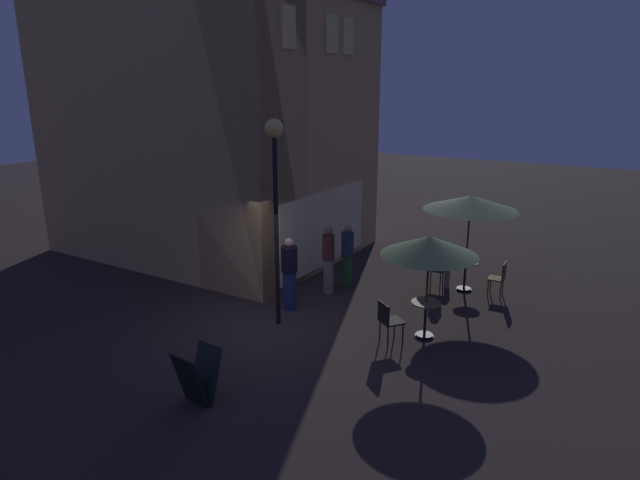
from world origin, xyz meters
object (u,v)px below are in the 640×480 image
object	(u,v)px
cafe_chair_2	(433,266)
patio_umbrella_1	(470,203)
cafe_chair_1	(500,276)
patio_umbrella_0	(429,246)
cafe_table_1	(465,272)
patron_seated_0	(439,261)
patron_standing_2	(289,274)
menu_sandwich_board	(198,376)
street_lamp_near_corner	(275,174)
cafe_chair_0	(388,319)
cafe_table_0	(426,314)
patron_standing_3	(347,256)
patron_standing_1	(328,260)

from	to	relation	value
cafe_chair_2	patio_umbrella_1	bearing A→B (deg)	0.00
cafe_chair_1	cafe_chair_2	distance (m)	1.69
patio_umbrella_0	cafe_table_1	bearing A→B (deg)	1.61
patio_umbrella_0	patron_seated_0	xyz separation A→B (m)	(3.02, 0.77, -1.29)
cafe_chair_2	patron_standing_2	bearing A→B (deg)	-132.04
menu_sandwich_board	patron_seated_0	xyz separation A→B (m)	(7.29, -1.57, 0.22)
street_lamp_near_corner	cafe_table_1	world-z (taller)	street_lamp_near_corner
patron_seated_0	cafe_chair_0	bearing A→B (deg)	-92.45
cafe_table_0	patron_seated_0	bearing A→B (deg)	14.36
cafe_chair_1	cafe_chair_2	size ratio (longest dim) A/B	1.04
patio_umbrella_0	cafe_chair_0	world-z (taller)	patio_umbrella_0
cafe_table_0	patron_standing_2	bearing A→B (deg)	94.04
cafe_table_1	patio_umbrella_1	size ratio (longest dim) A/B	0.31
patio_umbrella_1	cafe_chair_2	bearing A→B (deg)	96.10
cafe_table_0	cafe_chair_2	world-z (taller)	cafe_chair_2
cafe_chair_1	patron_standing_2	bearing A→B (deg)	36.91
cafe_chair_1	patron_standing_3	world-z (taller)	patron_standing_3
cafe_chair_2	cafe_chair_0	bearing A→B (deg)	-90.29
cafe_chair_2	patron_standing_3	distance (m)	2.28
cafe_table_1	patio_umbrella_1	bearing A→B (deg)	0.00
patio_umbrella_1	patron_standing_3	bearing A→B (deg)	114.68
cafe_chair_2	cafe_chair_1	bearing A→B (deg)	-1.60
patio_umbrella_1	cafe_chair_1	world-z (taller)	patio_umbrella_1
menu_sandwich_board	patron_seated_0	distance (m)	7.46
patio_umbrella_0	cafe_chair_0	bearing A→B (deg)	142.93
cafe_chair_2	patron_standing_1	distance (m)	2.84
cafe_table_1	cafe_chair_1	bearing A→B (deg)	-87.05
cafe_chair_1	patron_seated_0	bearing A→B (deg)	1.40
cafe_table_1	patio_umbrella_1	distance (m)	1.78
cafe_table_0	patron_standing_1	size ratio (longest dim) A/B	0.45
cafe_chair_2	patron_standing_3	xyz separation A→B (m)	(-1.18, 1.92, 0.30)
patio_umbrella_0	patron_standing_3	size ratio (longest dim) A/B	1.34
cafe_table_1	cafe_table_0	bearing A→B (deg)	-178.39
patio_umbrella_0	cafe_table_0	bearing A→B (deg)	-90.00
street_lamp_near_corner	patron_standing_3	xyz separation A→B (m)	(2.88, -0.17, -2.52)
street_lamp_near_corner	patron_standing_2	bearing A→B (deg)	16.81
patron_standing_1	cafe_chair_1	bearing A→B (deg)	-63.16
cafe_table_0	cafe_chair_2	bearing A→B (deg)	16.89
street_lamp_near_corner	menu_sandwich_board	size ratio (longest dim) A/B	4.76
cafe_table_0	patron_standing_2	distance (m)	3.28
patron_seated_0	cafe_table_1	bearing A→B (deg)	-0.00
cafe_chair_2	patron_standing_3	bearing A→B (deg)	-154.67
cafe_chair_0	patron_standing_1	size ratio (longest dim) A/B	0.52
cafe_table_0	cafe_chair_0	world-z (taller)	cafe_chair_0
patio_umbrella_0	cafe_chair_2	distance (m)	3.47
cafe_table_0	patron_standing_3	distance (m)	3.39
patio_umbrella_1	patron_standing_3	size ratio (longest dim) A/B	1.51
patio_umbrella_1	cafe_chair_2	distance (m)	1.95
patron_standing_1	patron_seated_0	bearing A→B (deg)	-50.67
cafe_chair_1	cafe_chair_0	bearing A→B (deg)	68.24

